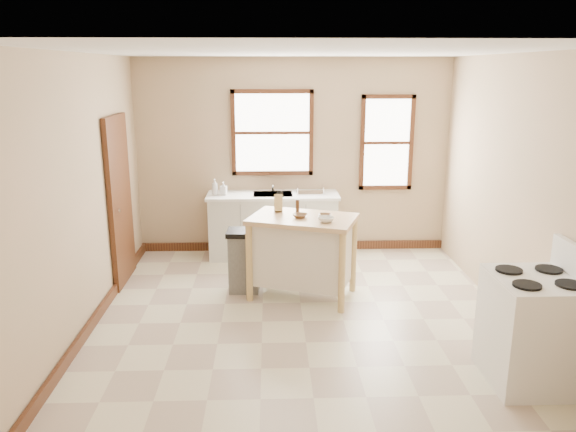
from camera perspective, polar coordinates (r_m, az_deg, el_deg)
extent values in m
plane|color=beige|center=(6.17, 1.52, -10.62)|extent=(5.00, 5.00, 0.00)
plane|color=white|center=(5.57, 1.73, 16.37)|extent=(5.00, 5.00, 0.00)
cube|color=tan|center=(8.16, 0.53, 6.03)|extent=(4.50, 0.04, 2.80)
cube|color=tan|center=(6.00, -20.35, 1.88)|extent=(0.04, 5.00, 2.80)
cube|color=tan|center=(6.26, 22.65, 2.17)|extent=(0.04, 5.00, 2.80)
cube|color=#371B0F|center=(7.28, -16.70, 1.51)|extent=(0.06, 0.90, 2.10)
cube|color=#371B0F|center=(8.44, 0.52, -3.03)|extent=(4.50, 0.04, 0.12)
cube|color=#371B0F|center=(6.41, -19.01, -9.86)|extent=(0.04, 5.00, 0.12)
cylinder|color=silver|center=(8.10, -1.56, 3.30)|extent=(0.03, 0.03, 0.22)
imported|color=#B2B2B2|center=(7.92, -7.44, 2.93)|extent=(0.10, 0.11, 0.23)
imported|color=#B2B2B2|center=(7.92, -6.57, 2.81)|extent=(0.10, 0.10, 0.19)
cylinder|color=#3C2210|center=(6.70, 0.97, 1.04)|extent=(0.05, 0.05, 0.15)
imported|color=brown|center=(6.47, 1.23, 0.03)|extent=(0.21, 0.21, 0.04)
imported|color=brown|center=(6.49, 3.77, 0.03)|extent=(0.18, 0.18, 0.04)
imported|color=silver|center=(6.29, 3.88, -0.36)|extent=(0.25, 0.25, 0.06)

